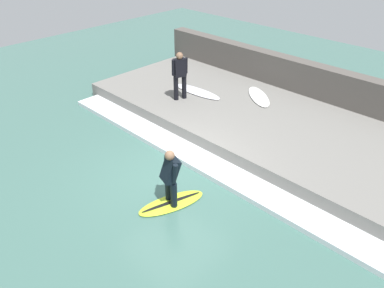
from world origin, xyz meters
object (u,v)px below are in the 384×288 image
at_px(surfboard_riding, 172,203).
at_px(surfer_waiting_near, 180,73).
at_px(surfer_riding, 170,175).
at_px(surfboard_spare, 259,96).
at_px(surfboard_waiting_near, 197,91).

xyz_separation_m(surfboard_riding, surfer_waiting_near, (3.42, 3.22, 1.33)).
height_order(surfboard_riding, surfer_riding, surfer_riding).
xyz_separation_m(surfer_riding, surfboard_spare, (5.33, 1.42, -0.32)).
distance_m(surfer_riding, surfboard_spare, 5.52).
distance_m(surfboard_waiting_near, surfboard_spare, 2.08).
distance_m(surfer_riding, surfer_waiting_near, 4.73).
height_order(surfboard_riding, surfboard_spare, surfboard_spare).
bearing_deg(surfboard_waiting_near, surfboard_riding, -142.93).
bearing_deg(surfer_waiting_near, surfboard_waiting_near, -3.61).
bearing_deg(surfer_waiting_near, surfer_riding, -136.77).
xyz_separation_m(surfer_waiting_near, surfboard_spare, (1.90, -1.80, -0.85)).
distance_m(surfboard_riding, surfboard_spare, 5.53).
relative_size(surfer_riding, surfer_waiting_near, 0.89).
relative_size(surfboard_waiting_near, surfboard_spare, 1.19).
distance_m(surfboard_riding, surfer_riding, 0.80).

